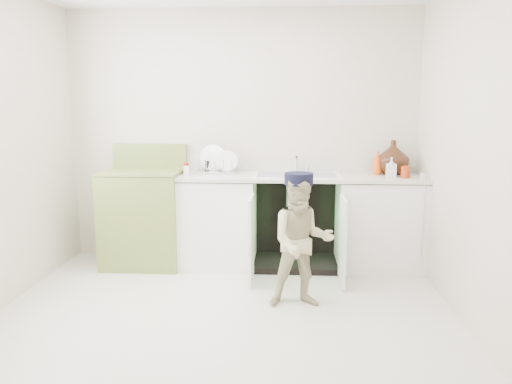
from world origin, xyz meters
TOP-DOWN VIEW (x-y plane):
  - ground at (0.00, 0.00)m, footprint 3.50×3.50m
  - room_shell at (0.00, 0.00)m, footprint 6.00×5.50m
  - counter_run at (0.58, 1.21)m, footprint 2.44×1.02m
  - avocado_stove at (-0.94, 1.18)m, footprint 0.75×0.65m
  - repair_worker at (0.58, 0.21)m, footprint 0.55×0.89m

SIDE VIEW (x-z plane):
  - ground at x=0.00m, z-range 0.00..0.00m
  - counter_run at x=0.58m, z-range -0.14..1.09m
  - avocado_stove at x=-0.94m, z-range -0.10..1.07m
  - repair_worker at x=0.58m, z-range 0.00..1.06m
  - room_shell at x=0.00m, z-range 0.62..1.88m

